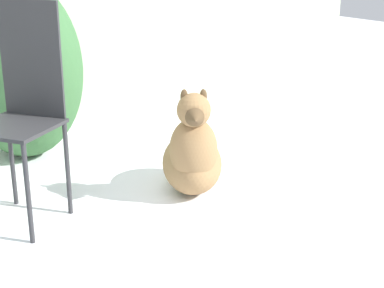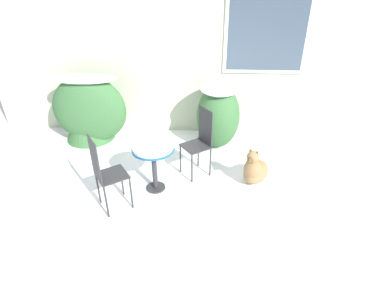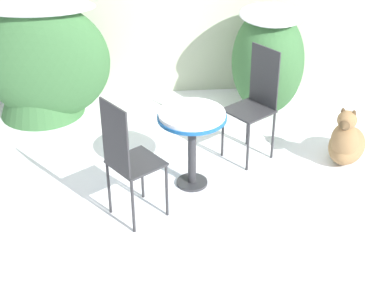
# 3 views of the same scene
# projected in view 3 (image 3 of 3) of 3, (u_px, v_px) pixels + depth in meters

# --- Properties ---
(ground_plane) EXTENTS (16.00, 16.00, 0.00)m
(ground_plane) POSITION_uv_depth(u_px,v_px,m) (252.00, 193.00, 5.23)
(ground_plane) COLOR white
(shrub_left) EXTENTS (1.35, 0.63, 1.29)m
(shrub_left) POSITION_uv_depth(u_px,v_px,m) (45.00, 59.00, 6.13)
(shrub_left) COLOR #386638
(shrub_left) RESTS_ON ground_plane
(shrub_middle) EXTENTS (0.77, 0.92, 1.16)m
(shrub_middle) POSITION_uv_depth(u_px,v_px,m) (268.00, 59.00, 6.31)
(shrub_middle) COLOR #386638
(shrub_middle) RESTS_ON ground_plane
(evergreen_bush) EXTENTS (0.92, 0.92, 1.21)m
(evergreen_bush) POSITION_uv_depth(u_px,v_px,m) (37.00, 61.00, 6.27)
(evergreen_bush) COLOR #386638
(evergreen_bush) RESTS_ON ground_plane
(patio_table) EXTENTS (0.60, 0.60, 0.73)m
(patio_table) POSITION_uv_depth(u_px,v_px,m) (192.00, 125.00, 5.04)
(patio_table) COLOR #2D2D30
(patio_table) RESTS_ON ground_plane
(patio_chair_near_table) EXTENTS (0.53, 0.53, 1.09)m
(patio_chair_near_table) POSITION_uv_depth(u_px,v_px,m) (256.00, 100.00, 5.50)
(patio_chair_near_table) COLOR #2D2D30
(patio_chair_near_table) RESTS_ON ground_plane
(patio_chair_far_side) EXTENTS (0.53, 0.53, 1.09)m
(patio_chair_far_side) POSITION_uv_depth(u_px,v_px,m) (127.00, 157.00, 4.62)
(patio_chair_far_side) COLOR #2D2D30
(patio_chair_far_side) RESTS_ON ground_plane
(dog) EXTENTS (0.56, 0.66, 0.63)m
(dog) POSITION_uv_depth(u_px,v_px,m) (346.00, 142.00, 5.56)
(dog) COLOR #937047
(dog) RESTS_ON ground_plane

